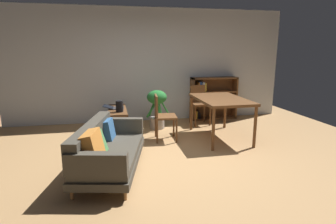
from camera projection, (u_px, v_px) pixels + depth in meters
ground_plane at (173, 160)px, 4.44m from camera, size 8.16×8.16×0.00m
back_wall_panel at (149, 66)px, 6.72m from camera, size 6.80×0.10×2.70m
fabric_couch at (106, 148)px, 3.96m from camera, size 1.12×1.90×0.74m
media_console at (118, 122)px, 5.79m from camera, size 0.37×1.15×0.52m
open_laptop at (115, 108)px, 5.80m from camera, size 0.45×0.32×0.07m
desk_speaker at (119, 106)px, 5.47m from camera, size 0.14×0.14×0.22m
potted_floor_plant at (157, 105)px, 6.12m from camera, size 0.56×0.49×0.86m
dining_table at (221, 102)px, 5.41m from camera, size 0.89×1.44×0.81m
dining_chair_near at (199, 102)px, 6.53m from camera, size 0.43×0.41×0.91m
dining_chair_far at (162, 114)px, 5.33m from camera, size 0.44×0.48×0.89m
bookshelf at (210, 98)px, 7.03m from camera, size 1.17×0.32×1.06m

